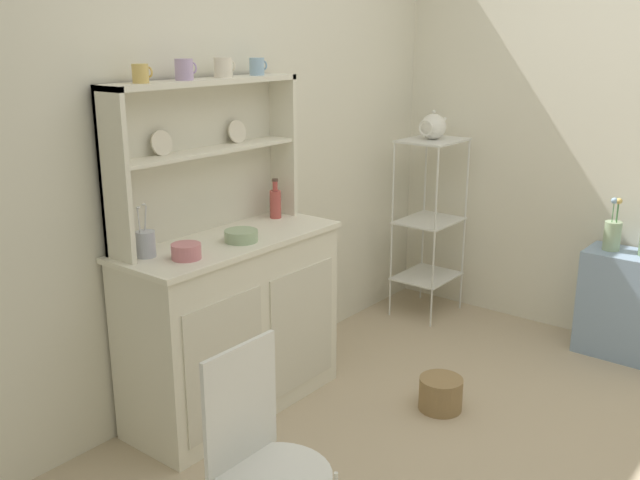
{
  "coord_description": "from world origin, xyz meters",
  "views": [
    {
      "loc": [
        -2.52,
        -0.89,
        1.76
      ],
      "look_at": [
        0.01,
        1.12,
        0.81
      ],
      "focal_mm": 39.97,
      "sensor_mm": 36.0,
      "label": 1
    }
  ],
  "objects": [
    {
      "name": "ground_plane",
      "position": [
        0.0,
        0.0,
        0.0
      ],
      "size": [
        3.84,
        3.84,
        0.0
      ],
      "primitive_type": "plane",
      "color": "tan",
      "rests_on": "ground"
    },
    {
      "name": "wall_back",
      "position": [
        0.0,
        1.62,
        1.25
      ],
      "size": [
        3.84,
        0.05,
        2.5
      ],
      "primitive_type": "cube",
      "color": "silver",
      "rests_on": "ground"
    },
    {
      "name": "hutch_cabinet",
      "position": [
        -0.34,
        1.37,
        0.44
      ],
      "size": [
        1.11,
        0.45,
        0.86
      ],
      "color": "silver",
      "rests_on": "ground"
    },
    {
      "name": "hutch_shelf_unit",
      "position": [
        -0.34,
        1.53,
        1.27
      ],
      "size": [
        1.03,
        0.18,
        0.71
      ],
      "color": "silver",
      "rests_on": "hutch_cabinet"
    },
    {
      "name": "bakers_rack",
      "position": [
        1.31,
        1.27,
        0.67
      ],
      "size": [
        0.41,
        0.32,
        1.13
      ],
      "color": "silver",
      "rests_on": "ground"
    },
    {
      "name": "side_shelf_blue",
      "position": [
        1.44,
        0.07,
        0.3
      ],
      "size": [
        0.28,
        0.48,
        0.6
      ],
      "primitive_type": "cube",
      "color": "#849EBC",
      "rests_on": "ground"
    },
    {
      "name": "wire_chair",
      "position": [
        -1.13,
        0.45,
        0.52
      ],
      "size": [
        0.36,
        0.36,
        0.85
      ],
      "rotation": [
        0.0,
        0.0,
        -0.44
      ],
      "color": "white",
      "rests_on": "ground"
    },
    {
      "name": "floor_basket",
      "position": [
        0.26,
        0.57,
        0.08
      ],
      "size": [
        0.21,
        0.21,
        0.16
      ],
      "primitive_type": "cylinder",
      "color": "#93754C",
      "rests_on": "ground"
    },
    {
      "name": "cup_gold_0",
      "position": [
        -0.68,
        1.49,
        1.6
      ],
      "size": [
        0.08,
        0.07,
        0.08
      ],
      "color": "#DBB760",
      "rests_on": "hutch_shelf_unit"
    },
    {
      "name": "cup_lilac_1",
      "position": [
        -0.45,
        1.49,
        1.61
      ],
      "size": [
        0.09,
        0.08,
        0.09
      ],
      "color": "#B79ECC",
      "rests_on": "hutch_shelf_unit"
    },
    {
      "name": "cup_cream_2",
      "position": [
        -0.22,
        1.49,
        1.61
      ],
      "size": [
        0.1,
        0.08,
        0.09
      ],
      "color": "silver",
      "rests_on": "hutch_shelf_unit"
    },
    {
      "name": "cup_sky_3",
      "position": [
        0.0,
        1.49,
        1.6
      ],
      "size": [
        0.08,
        0.07,
        0.08
      ],
      "color": "#8EB2D1",
      "rests_on": "hutch_shelf_unit"
    },
    {
      "name": "bowl_mixing_large",
      "position": [
        -0.66,
        1.29,
        0.89
      ],
      "size": [
        0.12,
        0.12,
        0.06
      ],
      "primitive_type": "cylinder",
      "color": "#D17A84",
      "rests_on": "hutch_cabinet"
    },
    {
      "name": "bowl_floral_medium",
      "position": [
        -0.34,
        1.29,
        0.88
      ],
      "size": [
        0.15,
        0.15,
        0.05
      ],
      "primitive_type": "cylinder",
      "color": "#9EB78E",
      "rests_on": "hutch_cabinet"
    },
    {
      "name": "jam_bottle",
      "position": [
        0.07,
        1.45,
        0.93
      ],
      "size": [
        0.06,
        0.06,
        0.2
      ],
      "color": "#B74C47",
      "rests_on": "hutch_cabinet"
    },
    {
      "name": "utensil_jar",
      "position": [
        -0.75,
        1.45,
        0.91
      ],
      "size": [
        0.08,
        0.08,
        0.23
      ],
      "color": "#B2B7C6",
      "rests_on": "hutch_cabinet"
    },
    {
      "name": "porcelain_teapot",
      "position": [
        1.31,
        1.27,
        1.21
      ],
      "size": [
        0.25,
        0.16,
        0.18
      ],
      "color": "white",
      "rests_on": "bakers_rack"
    },
    {
      "name": "flower_vase",
      "position": [
        1.44,
        0.19,
        0.69
      ],
      "size": [
        0.09,
        0.09,
        0.3
      ],
      "color": "#9EB78E",
      "rests_on": "side_shelf_blue"
    }
  ]
}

